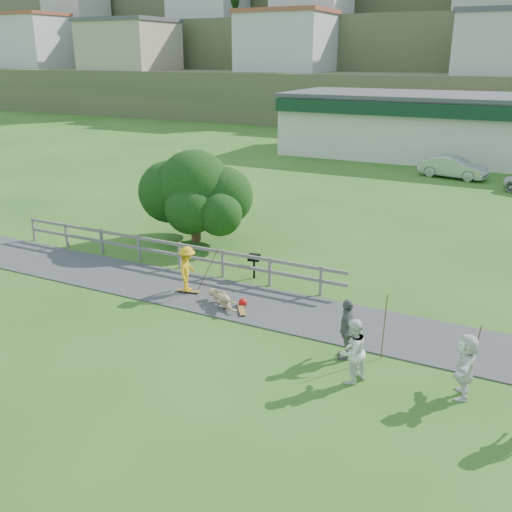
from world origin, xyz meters
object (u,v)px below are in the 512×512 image
object	(u,v)px
spectator_b	(347,329)
bbq	(254,266)
skater_rider	(188,272)
skater_fallen	(222,299)
tree	(195,205)
spectator_d	(465,366)
car_silver	(453,167)
spectator_a	(352,351)

from	to	relation	value
spectator_b	bbq	xyz separation A→B (m)	(-5.06, 4.25, -0.42)
skater_rider	skater_fallen	distance (m)	1.83
tree	bbq	bearing A→B (deg)	-33.19
skater_rider	spectator_d	world-z (taller)	spectator_d
car_silver	spectator_d	bearing A→B (deg)	-160.05
tree	skater_fallen	bearing A→B (deg)	-50.76
spectator_d	bbq	bearing A→B (deg)	-124.67
skater_fallen	tree	distance (m)	7.59
skater_rider	bbq	size ratio (longest dim) A/B	1.74
spectator_a	tree	xyz separation A→B (m)	(-10.07, 8.32, 0.79)
spectator_b	bbq	bearing A→B (deg)	-145.15
spectator_d	tree	size ratio (longest dim) A/B	0.32
skater_rider	tree	world-z (taller)	tree
skater_fallen	spectator_a	bearing A→B (deg)	-83.27
car_silver	tree	distance (m)	21.72
skater_rider	skater_fallen	size ratio (longest dim) A/B	1.02
skater_fallen	tree	size ratio (longest dim) A/B	0.30
spectator_b	spectator_a	bearing A→B (deg)	9.56
bbq	spectator_a	bearing A→B (deg)	-55.40
skater_fallen	spectator_d	xyz separation A→B (m)	(8.05, -1.94, 0.57)
spectator_d	bbq	xyz separation A→B (m)	(-8.29, 4.79, -0.38)
spectator_b	car_silver	distance (m)	27.28
skater_rider	tree	size ratio (longest dim) A/B	0.31
spectator_b	spectator_d	xyz separation A→B (m)	(3.23, -0.54, -0.03)
skater_fallen	spectator_b	size ratio (longest dim) A/B	0.91
skater_fallen	spectator_d	world-z (taller)	spectator_d
spectator_b	tree	size ratio (longest dim) A/B	0.33
skater_rider	spectator_b	distance (m)	6.77
car_silver	bbq	world-z (taller)	car_silver
skater_rider	spectator_d	xyz separation A→B (m)	(9.74, -2.41, 0.03)
tree	bbq	size ratio (longest dim) A/B	5.64
skater_rider	spectator_d	bearing A→B (deg)	-120.07
spectator_b	spectator_d	size ratio (longest dim) A/B	1.04
skater_fallen	car_silver	world-z (taller)	car_silver
tree	skater_rider	bearing A→B (deg)	-60.22
spectator_a	spectator_b	world-z (taller)	spectator_b
spectator_d	bbq	distance (m)	9.58
spectator_d	bbq	world-z (taller)	spectator_d
skater_fallen	car_silver	distance (m)	26.09
spectator_b	tree	bearing A→B (deg)	-142.09
skater_fallen	spectator_d	bearing A→B (deg)	-71.42
spectator_d	tree	xyz separation A→B (m)	(-12.78, 7.72, 0.82)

